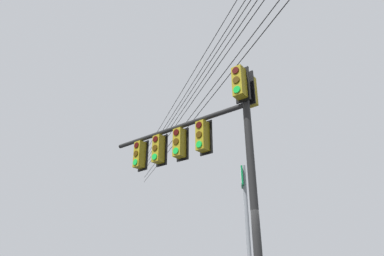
# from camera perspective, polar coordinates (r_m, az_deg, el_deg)

# --- Properties ---
(signal_mast_assembly) EXTENTS (4.50, 3.80, 6.38)m
(signal_mast_assembly) POSITION_cam_1_polar(r_m,az_deg,el_deg) (9.13, 1.92, -2.40)
(signal_mast_assembly) COLOR black
(signal_mast_assembly) RESTS_ON ground
(route_sign_primary) EXTENTS (0.35, 0.15, 3.02)m
(route_sign_primary) POSITION_cam_1_polar(r_m,az_deg,el_deg) (5.81, 9.95, -18.09)
(route_sign_primary) COLOR slate
(route_sign_primary) RESTS_ON ground
(overhead_wire_span) EXTENTS (27.45, 3.08, 2.44)m
(overhead_wire_span) POSITION_cam_1_polar(r_m,az_deg,el_deg) (11.07, 5.68, 13.59)
(overhead_wire_span) COLOR black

